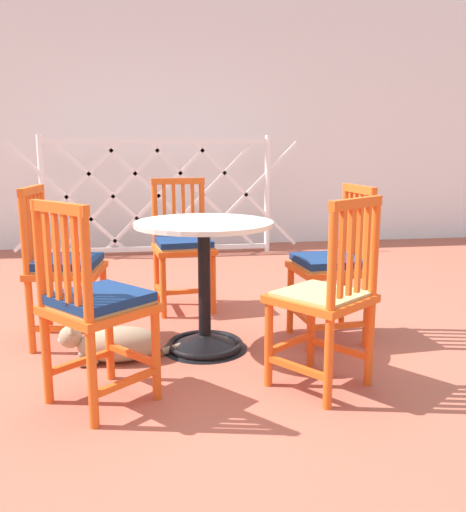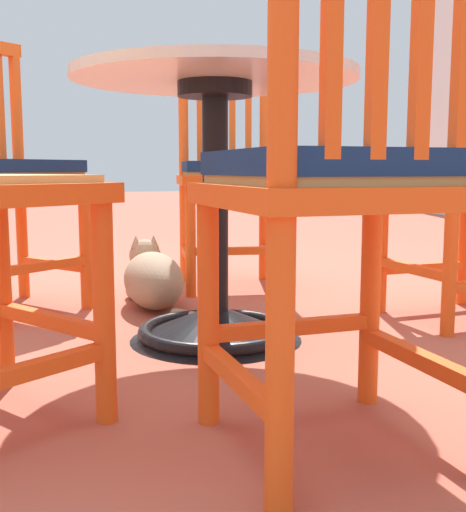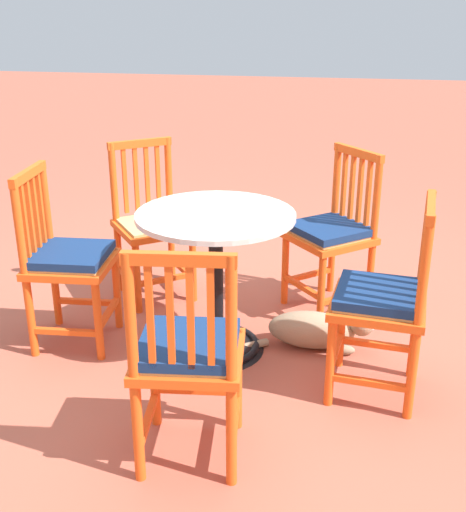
{
  "view_description": "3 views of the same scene",
  "coord_description": "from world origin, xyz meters",
  "px_view_note": "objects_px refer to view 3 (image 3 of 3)",
  "views": [
    {
      "loc": [
        -0.3,
        -2.79,
        1.13
      ],
      "look_at": [
        0.17,
        0.25,
        0.51
      ],
      "focal_mm": 38.37,
      "sensor_mm": 36.0,
      "label": 1
    },
    {
      "loc": [
        1.7,
        -0.23,
        0.47
      ],
      "look_at": [
        0.14,
        0.16,
        0.26
      ],
      "focal_mm": 44.99,
      "sensor_mm": 36.0,
      "label": 2
    },
    {
      "loc": [
        -0.61,
        2.98,
        1.67
      ],
      "look_at": [
        -0.06,
        0.01,
        0.46
      ],
      "focal_mm": 45.34,
      "sensor_mm": 36.0,
      "label": 3
    }
  ],
  "objects_px": {
    "cafe_table": "(216,299)",
    "orange_chair_by_planter": "(384,302)",
    "orange_chair_near_fence": "(188,355)",
    "tabby_cat": "(319,330)",
    "orange_chair_facing_out": "(332,234)",
    "orange_chair_at_corner": "(67,261)",
    "orange_chair_tucked_in": "(152,226)"
  },
  "relations": [
    {
      "from": "orange_chair_by_planter",
      "to": "orange_chair_facing_out",
      "type": "distance_m",
      "value": 0.86
    },
    {
      "from": "orange_chair_facing_out",
      "to": "orange_chair_at_corner",
      "type": "distance_m",
      "value": 1.44
    },
    {
      "from": "cafe_table",
      "to": "orange_chair_tucked_in",
      "type": "height_order",
      "value": "orange_chair_tucked_in"
    },
    {
      "from": "cafe_table",
      "to": "orange_chair_tucked_in",
      "type": "xyz_separation_m",
      "value": [
        0.51,
        -0.59,
        0.15
      ]
    },
    {
      "from": "orange_chair_by_planter",
      "to": "orange_chair_facing_out",
      "type": "xyz_separation_m",
      "value": [
        0.25,
        -0.83,
        0.0
      ]
    },
    {
      "from": "cafe_table",
      "to": "orange_chair_near_fence",
      "type": "xyz_separation_m",
      "value": [
        -0.07,
        0.82,
        0.16
      ]
    },
    {
      "from": "cafe_table",
      "to": "orange_chair_at_corner",
      "type": "relative_size",
      "value": 0.83
    },
    {
      "from": "cafe_table",
      "to": "orange_chair_by_planter",
      "type": "xyz_separation_m",
      "value": [
        -0.79,
        0.23,
        0.16
      ]
    },
    {
      "from": "orange_chair_facing_out",
      "to": "tabby_cat",
      "type": "height_order",
      "value": "orange_chair_facing_out"
    },
    {
      "from": "orange_chair_near_fence",
      "to": "tabby_cat",
      "type": "height_order",
      "value": "orange_chair_near_fence"
    },
    {
      "from": "tabby_cat",
      "to": "cafe_table",
      "type": "bearing_deg",
      "value": 12.55
    },
    {
      "from": "orange_chair_tucked_in",
      "to": "tabby_cat",
      "type": "height_order",
      "value": "orange_chair_tucked_in"
    },
    {
      "from": "cafe_table",
      "to": "orange_chair_facing_out",
      "type": "distance_m",
      "value": 0.82
    },
    {
      "from": "cafe_table",
      "to": "orange_chair_at_corner",
      "type": "height_order",
      "value": "orange_chair_at_corner"
    },
    {
      "from": "orange_chair_tucked_in",
      "to": "cafe_table",
      "type": "bearing_deg",
      "value": 130.58
    },
    {
      "from": "orange_chair_facing_out",
      "to": "orange_chair_near_fence",
      "type": "relative_size",
      "value": 1.0
    },
    {
      "from": "cafe_table",
      "to": "orange_chair_facing_out",
      "type": "bearing_deg",
      "value": -132.15
    },
    {
      "from": "orange_chair_by_planter",
      "to": "tabby_cat",
      "type": "bearing_deg",
      "value": -50.77
    },
    {
      "from": "orange_chair_by_planter",
      "to": "orange_chair_at_corner",
      "type": "relative_size",
      "value": 1.0
    },
    {
      "from": "orange_chair_by_planter",
      "to": "orange_chair_tucked_in",
      "type": "bearing_deg",
      "value": -32.45
    },
    {
      "from": "orange_chair_at_corner",
      "to": "tabby_cat",
      "type": "xyz_separation_m",
      "value": [
        -1.26,
        -0.15,
        -0.35
      ]
    },
    {
      "from": "orange_chair_at_corner",
      "to": "orange_chair_near_fence",
      "type": "xyz_separation_m",
      "value": [
        -0.82,
        0.78,
        0.0
      ]
    },
    {
      "from": "orange_chair_facing_out",
      "to": "orange_chair_tucked_in",
      "type": "xyz_separation_m",
      "value": [
        1.04,
        0.0,
        -0.01
      ]
    },
    {
      "from": "orange_chair_by_planter",
      "to": "orange_chair_near_fence",
      "type": "distance_m",
      "value": 0.93
    },
    {
      "from": "orange_chair_by_planter",
      "to": "orange_chair_facing_out",
      "type": "height_order",
      "value": "same"
    },
    {
      "from": "cafe_table",
      "to": "orange_chair_by_planter",
      "type": "relative_size",
      "value": 0.83
    },
    {
      "from": "orange_chair_tucked_in",
      "to": "orange_chair_at_corner",
      "type": "bearing_deg",
      "value": 68.76
    },
    {
      "from": "cafe_table",
      "to": "tabby_cat",
      "type": "distance_m",
      "value": 0.55
    },
    {
      "from": "orange_chair_at_corner",
      "to": "cafe_table",
      "type": "bearing_deg",
      "value": -176.85
    },
    {
      "from": "orange_chair_facing_out",
      "to": "orange_chair_near_fence",
      "type": "xyz_separation_m",
      "value": [
        0.47,
        1.41,
        0.0
      ]
    },
    {
      "from": "orange_chair_tucked_in",
      "to": "orange_chair_by_planter",
      "type": "bearing_deg",
      "value": 147.55
    },
    {
      "from": "cafe_table",
      "to": "orange_chair_facing_out",
      "type": "height_order",
      "value": "orange_chair_facing_out"
    }
  ]
}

